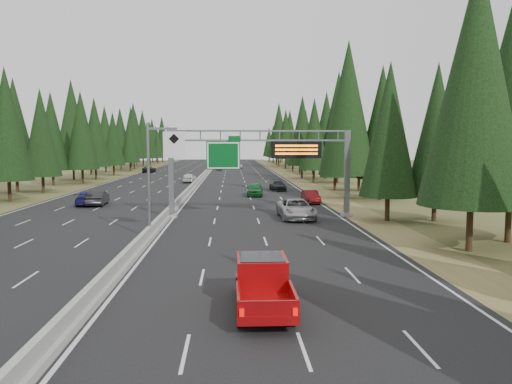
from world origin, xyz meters
TOP-DOWN VIEW (x-y plane):
  - road at (0.00, 80.00)m, footprint 32.00×260.00m
  - shoulder_right at (17.80, 80.00)m, footprint 3.60×260.00m
  - shoulder_left at (-17.80, 80.00)m, footprint 3.60×260.00m
  - median_barrier at (0.00, 80.00)m, footprint 0.70×260.00m
  - sign_gantry at (8.92, 34.88)m, footprint 16.75×0.98m
  - hov_sign_pole at (0.58, 24.97)m, footprint 2.80×0.50m
  - tree_row_right at (21.98, 71.56)m, footprint 11.56×242.63m
  - tree_row_left at (-22.03, 68.68)m, footprint 12.23×244.73m
  - silver_minivan at (11.40, 33.70)m, footprint 3.12×6.36m
  - red_pickup at (6.96, 9.98)m, footprint 2.12×5.94m
  - car_ahead_green at (8.69, 53.33)m, footprint 2.28×4.94m
  - car_ahead_dkred at (14.50, 45.00)m, footprint 1.71×4.41m
  - car_ahead_dkgrey at (12.28, 60.83)m, footprint 2.30×4.92m
  - car_ahead_white at (7.13, 127.11)m, footprint 3.20×6.12m
  - car_ahead_far at (2.44, 117.32)m, footprint 1.85×3.85m
  - car_onc_near at (-8.65, 44.30)m, footprint 1.98×4.88m
  - car_onc_blue at (-9.77, 44.59)m, footprint 2.50×5.25m
  - car_onc_white at (-1.50, 76.45)m, footprint 2.32×4.82m
  - car_onc_far at (-13.64, 108.40)m, footprint 2.52×5.47m

SIDE VIEW (x-z plane):
  - shoulder_right at x=17.80m, z-range 0.00..0.06m
  - shoulder_left at x=-17.80m, z-range 0.00..0.06m
  - road at x=0.00m, z-range 0.00..0.08m
  - median_barrier at x=0.00m, z-range -0.01..0.84m
  - car_ahead_far at x=2.44m, z-range 0.08..1.35m
  - car_ahead_dkgrey at x=12.28m, z-range 0.08..1.47m
  - car_ahead_dkred at x=14.50m, z-range 0.08..1.51m
  - car_onc_blue at x=-9.77m, z-range 0.08..1.56m
  - car_onc_far at x=-13.64m, z-range 0.08..1.60m
  - car_onc_near at x=-8.65m, z-range 0.08..1.65m
  - car_onc_white at x=-1.50m, z-range 0.08..1.67m
  - car_ahead_green at x=8.69m, z-range 0.08..1.72m
  - car_ahead_white at x=7.13m, z-range 0.08..1.72m
  - silver_minivan at x=11.40m, z-range 0.08..1.82m
  - red_pickup at x=6.96m, z-range 0.18..2.12m
  - hov_sign_pole at x=0.58m, z-range 0.72..8.72m
  - sign_gantry at x=8.92m, z-range 1.37..9.17m
  - tree_row_right at x=21.98m, z-range -0.33..18.64m
  - tree_row_left at x=-22.03m, z-range 0.12..18.85m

